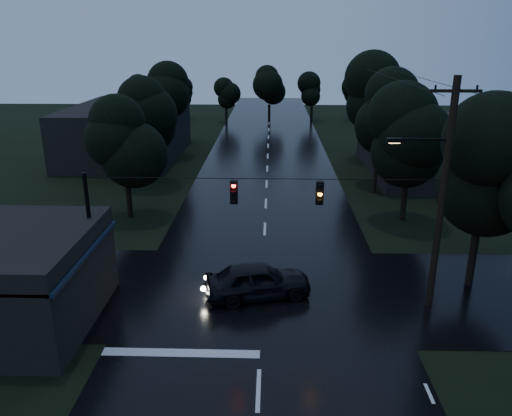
{
  "coord_description": "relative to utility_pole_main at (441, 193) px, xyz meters",
  "views": [
    {
      "loc": [
        0.36,
        -9.0,
        11.41
      ],
      "look_at": [
        -0.41,
        15.43,
        2.98
      ],
      "focal_mm": 35.0,
      "sensor_mm": 36.0,
      "label": 1
    }
  ],
  "objects": [
    {
      "name": "cross_street",
      "position": [
        -7.41,
        1.0,
        -5.26
      ],
      "size": [
        60.0,
        9.0,
        0.02
      ],
      "primitive_type": "cube",
      "color": "black",
      "rests_on": "ground"
    },
    {
      "name": "tree_left_a",
      "position": [
        -16.41,
        11.0,
        -0.02
      ],
      "size": [
        3.92,
        3.92,
        8.26
      ],
      "color": "black",
      "rests_on": "ground"
    },
    {
      "name": "tree_right_c",
      "position": [
        2.79,
        29.0,
        1.11
      ],
      "size": [
        4.76,
        4.76,
        10.03
      ],
      "color": "black",
      "rests_on": "ground"
    },
    {
      "name": "tree_right_b",
      "position": [
        2.19,
        19.0,
        0.74
      ],
      "size": [
        4.48,
        4.48,
        9.44
      ],
      "color": "black",
      "rests_on": "ground"
    },
    {
      "name": "car",
      "position": [
        -7.61,
        0.49,
        -4.43
      ],
      "size": [
        5.16,
        3.04,
        1.65
      ],
      "primitive_type": "imported",
      "rotation": [
        0.0,
        0.0,
        1.81
      ],
      "color": "black",
      "rests_on": "ground"
    },
    {
      "name": "utility_pole_main",
      "position": [
        0.0,
        0.0,
        0.0
      ],
      "size": [
        3.5,
        0.3,
        10.0
      ],
      "color": "black",
      "rests_on": "ground"
    },
    {
      "name": "tree_left_c",
      "position": [
        -17.61,
        29.0,
        0.74
      ],
      "size": [
        4.48,
        4.48,
        9.44
      ],
      "color": "black",
      "rests_on": "ground"
    },
    {
      "name": "tree_corner_near",
      "position": [
        2.59,
        2.0,
        0.74
      ],
      "size": [
        4.48,
        4.48,
        9.44
      ],
      "color": "black",
      "rests_on": "ground"
    },
    {
      "name": "building_far_left",
      "position": [
        -21.41,
        29.0,
        -2.76
      ],
      "size": [
        10.0,
        16.0,
        5.0
      ],
      "primitive_type": "cube",
      "color": "black",
      "rests_on": "ground"
    },
    {
      "name": "utility_pole_far",
      "position": [
        0.89,
        17.0,
        -1.38
      ],
      "size": [
        2.0,
        0.3,
        7.5
      ],
      "color": "black",
      "rests_on": "ground"
    },
    {
      "name": "anchor_pole_left",
      "position": [
        -14.91,
        0.0,
        -2.26
      ],
      "size": [
        0.18,
        0.18,
        6.0
      ],
      "primitive_type": "cylinder",
      "color": "black",
      "rests_on": "ground"
    },
    {
      "name": "tree_right_a",
      "position": [
        1.59,
        11.0,
        0.36
      ],
      "size": [
        4.2,
        4.2,
        8.85
      ],
      "color": "black",
      "rests_on": "ground"
    },
    {
      "name": "building_far_right",
      "position": [
        6.59,
        23.0,
        -3.06
      ],
      "size": [
        10.0,
        14.0,
        4.4
      ],
      "primitive_type": "cube",
      "color": "black",
      "rests_on": "ground"
    },
    {
      "name": "tree_left_b",
      "position": [
        -17.01,
        19.0,
        0.36
      ],
      "size": [
        4.2,
        4.2,
        8.85
      ],
      "color": "black",
      "rests_on": "ground"
    },
    {
      "name": "main_road",
      "position": [
        -7.41,
        19.0,
        -5.26
      ],
      "size": [
        12.0,
        120.0,
        0.02
      ],
      "primitive_type": "cube",
      "color": "black",
      "rests_on": "ground"
    },
    {
      "name": "span_signals",
      "position": [
        -6.85,
        -0.01,
        -0.01
      ],
      "size": [
        15.0,
        0.37,
        1.12
      ],
      "color": "black",
      "rests_on": "ground"
    }
  ]
}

